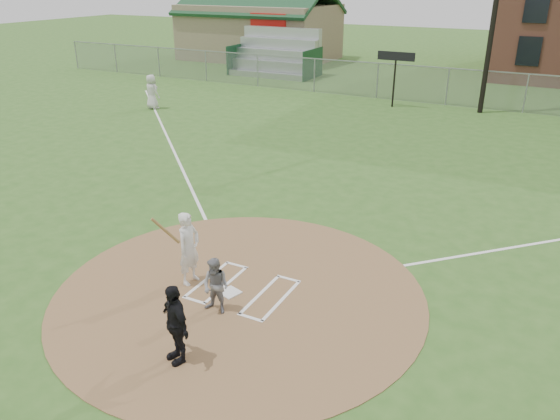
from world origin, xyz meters
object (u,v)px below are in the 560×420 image
at_px(batter_at_plate, 189,248).
at_px(ondeck_player, 152,92).
at_px(catcher, 216,286).
at_px(home_plate, 230,292).
at_px(umpire, 175,324).

bearing_deg(batter_at_plate, ondeck_player, 132.13).
xyz_separation_m(catcher, batter_at_plate, (-1.23, 0.76, 0.26)).
xyz_separation_m(home_plate, ondeck_player, (-13.66, 13.91, 0.87)).
height_order(home_plate, ondeck_player, ondeck_player).
bearing_deg(catcher, batter_at_plate, 149.17).
relative_size(home_plate, batter_at_plate, 0.23).
bearing_deg(batter_at_plate, home_plate, -0.33).
height_order(catcher, batter_at_plate, batter_at_plate).
bearing_deg(ondeck_player, batter_at_plate, 141.07).
bearing_deg(catcher, umpire, -81.37).
height_order(umpire, batter_at_plate, batter_at_plate).
bearing_deg(ondeck_player, catcher, 142.22).
height_order(home_plate, batter_at_plate, batter_at_plate).
xyz_separation_m(umpire, batter_at_plate, (-1.46, 2.42, 0.09)).
relative_size(ondeck_player, batter_at_plate, 1.02).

